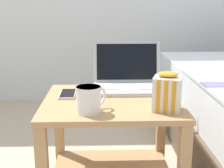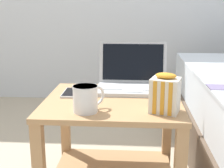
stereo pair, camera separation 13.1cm
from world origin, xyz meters
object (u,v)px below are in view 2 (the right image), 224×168
(mug_front_left, at_px, (86,97))
(cell_phone, at_px, (71,93))
(snack_bag, at_px, (165,94))
(laptop, at_px, (132,80))

(mug_front_left, height_order, cell_phone, mug_front_left)
(snack_bag, bearing_deg, mug_front_left, -176.42)
(laptop, height_order, cell_phone, laptop)
(laptop, xyz_separation_m, cell_phone, (-0.28, -0.10, -0.04))
(mug_front_left, relative_size, cell_phone, 0.77)
(snack_bag, height_order, cell_phone, snack_bag)
(laptop, xyz_separation_m, snack_bag, (0.13, -0.32, 0.03))
(snack_bag, bearing_deg, cell_phone, 151.35)
(laptop, bearing_deg, snack_bag, -68.71)
(mug_front_left, bearing_deg, snack_bag, 3.58)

